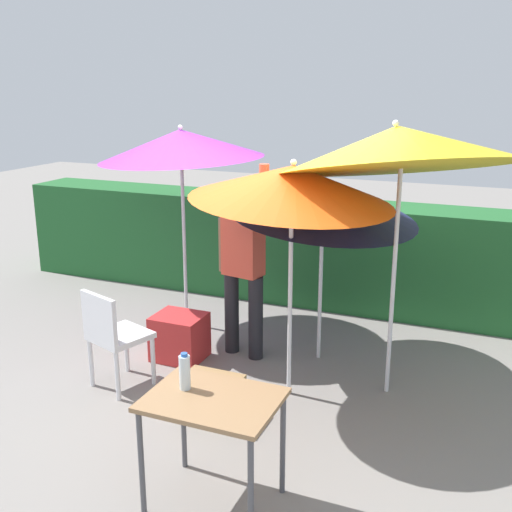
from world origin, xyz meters
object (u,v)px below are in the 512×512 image
object	(u,v)px
umbrella_rainbow	(398,147)
umbrella_orange	(293,184)
chair_plastic	(113,333)
folding_table	(213,411)
person_vendor	(243,263)
crate_cardboard	(211,398)
umbrella_yellow	(324,200)
umbrella_navy	(181,144)
cooler_box	(180,337)
bottle_water	(185,372)

from	to	relation	value
umbrella_rainbow	umbrella_orange	xyz separation A→B (m)	(-0.74, -0.33, -0.28)
chair_plastic	folding_table	bearing A→B (deg)	-35.17
chair_plastic	folding_table	world-z (taller)	chair_plastic
person_vendor	crate_cardboard	world-z (taller)	person_vendor
umbrella_yellow	folding_table	bearing A→B (deg)	-89.76
umbrella_navy	chair_plastic	world-z (taller)	umbrella_navy
umbrella_navy	crate_cardboard	size ratio (longest dim) A/B	4.62
cooler_box	folding_table	world-z (taller)	folding_table
bottle_water	chair_plastic	bearing A→B (deg)	141.59
person_vendor	bottle_water	xyz separation A→B (m)	(0.51, -2.05, -0.08)
person_vendor	chair_plastic	xyz separation A→B (m)	(-0.75, -1.05, -0.42)
umbrella_yellow	crate_cardboard	size ratio (longest dim) A/B	3.91
umbrella_navy	umbrella_rainbow	bearing A→B (deg)	-16.83
crate_cardboard	person_vendor	bearing A→B (deg)	100.84
umbrella_yellow	crate_cardboard	bearing A→B (deg)	-109.09
folding_table	umbrella_rainbow	bearing A→B (deg)	69.36
person_vendor	cooler_box	bearing A→B (deg)	-149.74
umbrella_rainbow	chair_plastic	bearing A→B (deg)	-159.20
umbrella_rainbow	bottle_water	bearing A→B (deg)	-116.45
chair_plastic	folding_table	distance (m)	1.80
umbrella_rainbow	umbrella_orange	distance (m)	0.86
cooler_box	bottle_water	bearing A→B (deg)	-59.04
folding_table	chair_plastic	bearing A→B (deg)	144.83
umbrella_yellow	umbrella_navy	distance (m)	1.67
umbrella_rainbow	umbrella_navy	bearing A→B (deg)	163.17
umbrella_navy	umbrella_yellow	bearing A→B (deg)	-8.50
cooler_box	bottle_water	size ratio (longest dim) A/B	1.96
umbrella_yellow	person_vendor	size ratio (longest dim) A/B	0.98
person_vendor	bottle_water	distance (m)	2.11
umbrella_rainbow	person_vendor	distance (m)	1.84
umbrella_navy	cooler_box	xyz separation A→B (m)	(0.36, -0.78, -1.74)
chair_plastic	cooler_box	world-z (taller)	chair_plastic
umbrella_orange	folding_table	size ratio (longest dim) A/B	2.53
umbrella_navy	folding_table	xyz separation A→B (m)	(1.61, -2.55, -1.31)
umbrella_orange	bottle_water	bearing A→B (deg)	-96.35
umbrella_orange	umbrella_navy	bearing A→B (deg)	146.65
umbrella_navy	crate_cardboard	xyz separation A→B (m)	(1.12, -1.63, -1.80)
umbrella_navy	cooler_box	size ratio (longest dim) A/B	4.59
crate_cardboard	chair_plastic	bearing A→B (deg)	173.61
person_vendor	umbrella_orange	bearing A→B (deg)	-39.86
person_vendor	crate_cardboard	size ratio (longest dim) A/B	4.01
umbrella_orange	chair_plastic	xyz separation A→B (m)	(-1.42, -0.49, -1.30)
umbrella_navy	cooler_box	world-z (taller)	umbrella_navy
bottle_water	umbrella_navy	bearing A→B (deg)	119.06
umbrella_yellow	umbrella_rainbow	bearing A→B (deg)	-32.91
person_vendor	folding_table	distance (m)	2.22
umbrella_navy	person_vendor	distance (m)	1.44
umbrella_rainbow	person_vendor	world-z (taller)	umbrella_rainbow
cooler_box	folding_table	distance (m)	2.21
umbrella_orange	crate_cardboard	bearing A→B (deg)	-126.89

